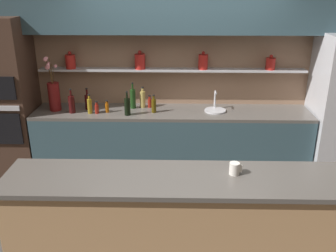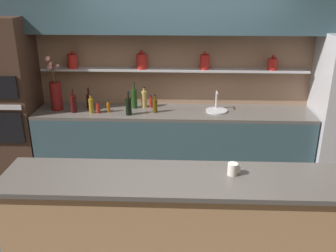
% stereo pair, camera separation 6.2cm
% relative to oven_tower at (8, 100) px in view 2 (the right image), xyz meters
% --- Properties ---
extents(ground_plane, '(12.00, 12.00, 0.00)m').
position_rel_oven_tower_xyz_m(ground_plane, '(2.25, -1.24, -1.05)').
color(ground_plane, '#4C4742').
extents(back_wall_unit, '(5.20, 0.44, 2.60)m').
position_rel_oven_tower_xyz_m(back_wall_unit, '(2.24, 0.29, 0.50)').
color(back_wall_unit, '#937056').
rests_on(back_wall_unit, ground_plane).
extents(back_counter_unit, '(3.55, 0.62, 0.92)m').
position_rel_oven_tower_xyz_m(back_counter_unit, '(2.15, 0.00, -0.59)').
color(back_counter_unit, '#334C56').
rests_on(back_counter_unit, ground_plane).
extents(island_counter, '(2.89, 0.61, 1.02)m').
position_rel_oven_tower_xyz_m(island_counter, '(2.25, -1.90, -0.54)').
color(island_counter, tan).
rests_on(island_counter, ground_plane).
extents(oven_tower, '(0.71, 0.64, 2.10)m').
position_rel_oven_tower_xyz_m(oven_tower, '(0.00, 0.00, 0.00)').
color(oven_tower, '#3D281E').
rests_on(oven_tower, ground_plane).
extents(flower_vase, '(0.15, 0.17, 0.70)m').
position_rel_oven_tower_xyz_m(flower_vase, '(0.64, 0.00, 0.09)').
color(flower_vase, maroon).
rests_on(flower_vase, back_counter_unit).
extents(sink_fixture, '(0.27, 0.27, 0.25)m').
position_rel_oven_tower_xyz_m(sink_fixture, '(2.71, 0.01, -0.10)').
color(sink_fixture, '#B7B7BC').
rests_on(sink_fixture, back_counter_unit).
extents(bottle_wine_0, '(0.07, 0.07, 0.28)m').
position_rel_oven_tower_xyz_m(bottle_wine_0, '(1.05, 0.05, -0.03)').
color(bottle_wine_0, '#380C0C').
rests_on(bottle_wine_0, back_counter_unit).
extents(bottle_sauce_1, '(0.05, 0.05, 0.16)m').
position_rel_oven_tower_xyz_m(bottle_sauce_1, '(1.33, -0.07, -0.06)').
color(bottle_sauce_1, '#9E4C0A').
rests_on(bottle_sauce_1, back_counter_unit).
extents(bottle_wine_2, '(0.08, 0.08, 0.31)m').
position_rel_oven_tower_xyz_m(bottle_wine_2, '(0.89, -0.09, -0.01)').
color(bottle_wine_2, '#380C0C').
rests_on(bottle_wine_2, back_counter_unit).
extents(bottle_oil_3, '(0.06, 0.06, 0.25)m').
position_rel_oven_tower_xyz_m(bottle_oil_3, '(1.12, -0.11, -0.03)').
color(bottle_oil_3, olive).
rests_on(bottle_oil_3, back_counter_unit).
extents(bottle_sauce_4, '(0.05, 0.05, 0.16)m').
position_rel_oven_tower_xyz_m(bottle_sauce_4, '(1.20, -0.11, -0.06)').
color(bottle_sauce_4, maroon).
rests_on(bottle_sauce_4, back_counter_unit).
extents(bottle_wine_5, '(0.08, 0.08, 0.31)m').
position_rel_oven_tower_xyz_m(bottle_wine_5, '(1.60, -0.16, -0.01)').
color(bottle_wine_5, black).
rests_on(bottle_wine_5, back_counter_unit).
extents(bottle_wine_6, '(0.07, 0.07, 0.34)m').
position_rel_oven_tower_xyz_m(bottle_wine_6, '(1.64, 0.11, 0.00)').
color(bottle_wine_6, '#193814').
rests_on(bottle_wine_6, back_counter_unit).
extents(bottle_sauce_7, '(0.05, 0.05, 0.16)m').
position_rel_oven_tower_xyz_m(bottle_sauce_7, '(1.85, 0.15, -0.06)').
color(bottle_sauce_7, maroon).
rests_on(bottle_sauce_7, back_counter_unit).
extents(bottle_oil_8, '(0.06, 0.06, 0.23)m').
position_rel_oven_tower_xyz_m(bottle_oil_8, '(1.92, -0.05, -0.03)').
color(bottle_oil_8, '#47380A').
rests_on(bottle_oil_8, back_counter_unit).
extents(bottle_spirit_9, '(0.07, 0.07, 0.28)m').
position_rel_oven_tower_xyz_m(bottle_spirit_9, '(1.76, 0.15, -0.01)').
color(bottle_spirit_9, tan).
rests_on(bottle_spirit_9, back_counter_unit).
extents(coffee_mug, '(0.10, 0.08, 0.10)m').
position_rel_oven_tower_xyz_m(coffee_mug, '(2.68, -1.84, 0.02)').
color(coffee_mug, silver).
rests_on(coffee_mug, island_counter).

